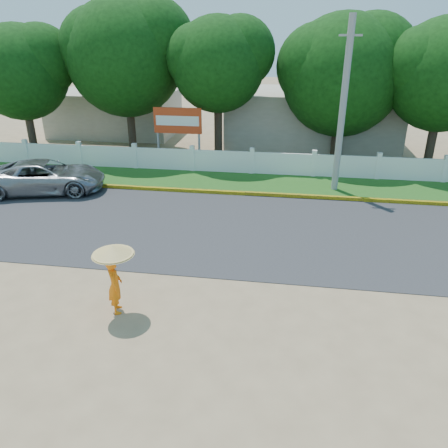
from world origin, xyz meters
name	(u,v)px	position (x,y,z in m)	size (l,w,h in m)	color
ground	(213,299)	(0.00, 0.00, 0.00)	(120.00, 120.00, 0.00)	#9E8460
road	(234,229)	(0.00, 4.50, 0.01)	(60.00, 7.00, 0.02)	#38383A
grass_verge	(249,182)	(0.00, 9.75, 0.01)	(60.00, 3.50, 0.03)	#2D601E
curb	(245,193)	(0.00, 8.05, 0.08)	(40.00, 0.18, 0.16)	yellow
fence	(252,163)	(0.00, 11.20, 0.55)	(40.00, 0.10, 1.10)	silver
building_near	(311,118)	(3.00, 18.00, 1.60)	(10.00, 6.00, 3.20)	#B7AD99
building_far	(116,113)	(-10.00, 19.00, 1.40)	(8.00, 5.00, 2.80)	#B7AD99
utility_pole	(343,108)	(3.88, 9.40, 3.58)	(0.28, 0.28, 7.17)	gray
vehicle	(45,177)	(-8.68, 7.19, 0.70)	(2.31, 5.02, 1.39)	gray
monk_with_parasol	(114,269)	(-2.28, -0.90, 1.22)	(1.03, 1.03, 1.87)	orange
billboard	(178,124)	(-3.97, 12.30, 2.14)	(2.50, 0.13, 2.95)	gray
tree_row	(292,68)	(1.66, 14.25, 4.77)	(34.59, 6.96, 8.32)	#473828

